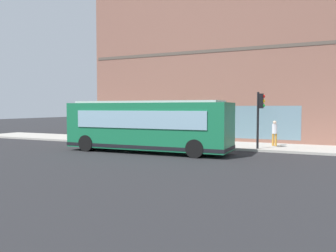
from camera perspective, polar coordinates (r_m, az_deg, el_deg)
name	(u,v)px	position (r m, az deg, el deg)	size (l,w,h in m)	color
ground	(166,152)	(20.67, -0.40, -4.38)	(120.00, 120.00, 0.00)	#262628
sidewalk_curb	(194,144)	(24.99, 4.30, -2.92)	(4.29, 40.00, 0.15)	#B2ADA3
building_corner	(222,67)	(31.66, 8.88, 9.65)	(9.65, 20.18, 12.67)	#8C5B4C
city_bus_nearside	(147,126)	(20.71, -3.44, -0.05)	(2.81, 10.10, 3.07)	#197247
traffic_light_near_corner	(260,109)	(21.85, 14.95, 2.69)	(0.32, 0.49, 3.48)	black
fire_hydrant	(189,137)	(25.76, 3.52, -1.76)	(0.35, 0.35, 0.74)	gold
pedestrian_near_building_entrance	(275,131)	(23.83, 17.16, -0.86)	(0.32, 0.32, 1.66)	gold
pedestrian_walking_along_curb	(161,128)	(26.18, -1.17, -0.25)	(0.32, 0.32, 1.75)	#99994C
newspaper_vending_box	(210,137)	(24.12, 6.90, -1.89)	(0.44, 0.42, 0.90)	#197233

